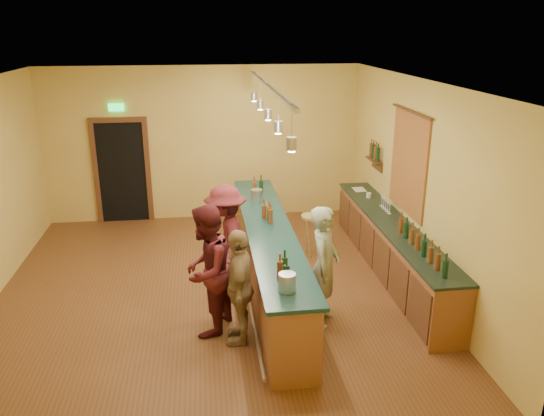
{
  "coord_description": "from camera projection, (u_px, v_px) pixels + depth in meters",
  "views": [
    {
      "loc": [
        -0.02,
        -7.47,
        3.94
      ],
      "look_at": [
        1.0,
        0.2,
        1.27
      ],
      "focal_mm": 35.0,
      "sensor_mm": 36.0,
      "label": 1
    }
  ],
  "objects": [
    {
      "name": "floor",
      "position": [
        210.0,
        291.0,
        8.29
      ],
      "size": [
        7.0,
        7.0,
        0.0
      ],
      "primitive_type": "plane",
      "color": "brown",
      "rests_on": "ground"
    },
    {
      "name": "ceiling",
      "position": [
        202.0,
        83.0,
        7.24
      ],
      "size": [
        6.5,
        7.0,
        0.02
      ],
      "primitive_type": "cube",
      "color": "silver",
      "rests_on": "wall_back"
    },
    {
      "name": "wall_back",
      "position": [
        204.0,
        144.0,
        11.05
      ],
      "size": [
        6.5,
        0.02,
        3.2
      ],
      "primitive_type": "cube",
      "color": "gold",
      "rests_on": "floor"
    },
    {
      "name": "wall_front",
      "position": [
        213.0,
        317.0,
        4.49
      ],
      "size": [
        6.5,
        0.02,
        3.2
      ],
      "primitive_type": "cube",
      "color": "gold",
      "rests_on": "floor"
    },
    {
      "name": "wall_right",
      "position": [
        418.0,
        186.0,
        8.17
      ],
      "size": [
        0.02,
        7.0,
        3.2
      ],
      "primitive_type": "cube",
      "color": "gold",
      "rests_on": "floor"
    },
    {
      "name": "doorway",
      "position": [
        122.0,
        169.0,
        10.96
      ],
      "size": [
        1.15,
        0.09,
        2.48
      ],
      "color": "black",
      "rests_on": "wall_back"
    },
    {
      "name": "tapestry",
      "position": [
        409.0,
        164.0,
        8.46
      ],
      "size": [
        0.03,
        1.4,
        1.6
      ],
      "primitive_type": "cube",
      "color": "maroon",
      "rests_on": "wall_right"
    },
    {
      "name": "bottle_shelf",
      "position": [
        375.0,
        154.0,
        9.92
      ],
      "size": [
        0.17,
        0.55,
        0.54
      ],
      "color": "#532E19",
      "rests_on": "wall_right"
    },
    {
      "name": "back_counter",
      "position": [
        391.0,
        248.0,
        8.67
      ],
      "size": [
        0.6,
        4.55,
        1.27
      ],
      "color": "brown",
      "rests_on": "floor"
    },
    {
      "name": "tasting_bar",
      "position": [
        268.0,
        253.0,
        8.2
      ],
      "size": [
        0.73,
        5.1,
        1.38
      ],
      "color": "brown",
      "rests_on": "floor"
    },
    {
      "name": "pendant_track",
      "position": [
        268.0,
        98.0,
        7.43
      ],
      "size": [
        0.11,
        4.6,
        0.5
      ],
      "color": "silver",
      "rests_on": "ceiling"
    },
    {
      "name": "bartender",
      "position": [
        324.0,
        266.0,
        7.18
      ],
      "size": [
        0.62,
        0.73,
        1.7
      ],
      "primitive_type": "imported",
      "rotation": [
        0.0,
        0.0,
        1.17
      ],
      "color": "gray",
      "rests_on": "floor"
    },
    {
      "name": "customer_a",
      "position": [
        207.0,
        270.0,
        6.95
      ],
      "size": [
        0.97,
        1.07,
        1.79
      ],
      "primitive_type": "imported",
      "rotation": [
        0.0,
        0.0,
        -1.98
      ],
      "color": "#59191E",
      "rests_on": "floor"
    },
    {
      "name": "customer_b",
      "position": [
        240.0,
        286.0,
        6.77
      ],
      "size": [
        0.48,
        0.95,
        1.56
      ],
      "primitive_type": "imported",
      "rotation": [
        0.0,
        0.0,
        -1.69
      ],
      "color": "#997A51",
      "rests_on": "floor"
    },
    {
      "name": "customer_c",
      "position": [
        226.0,
        239.0,
        8.09
      ],
      "size": [
        0.63,
        1.1,
        1.7
      ],
      "primitive_type": "imported",
      "rotation": [
        0.0,
        0.0,
        -1.57
      ],
      "color": "#59191E",
      "rests_on": "floor"
    },
    {
      "name": "bar_stool",
      "position": [
        311.0,
        223.0,
        9.41
      ],
      "size": [
        0.37,
        0.37,
        0.76
      ],
      "rotation": [
        0.0,
        0.0,
        0.35
      ],
      "color": "tan",
      "rests_on": "floor"
    }
  ]
}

